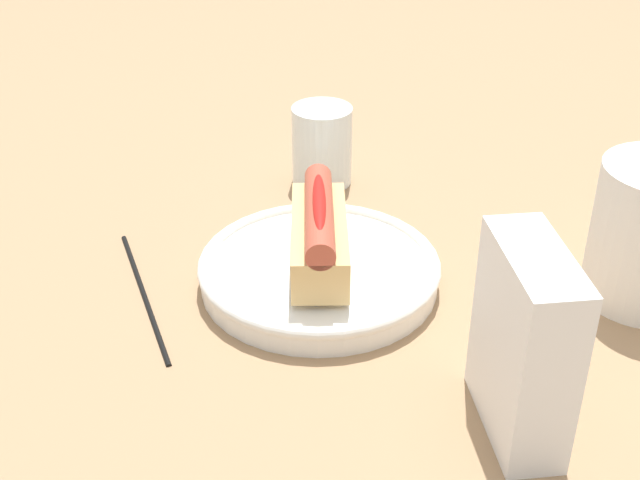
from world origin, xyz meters
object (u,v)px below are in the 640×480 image
at_px(hotdog_front, 320,233).
at_px(napkin_box, 524,344).
at_px(water_glass, 323,150).
at_px(chopstick_near, 144,293).
at_px(serving_bowl, 320,271).

distance_m(hotdog_front, napkin_box, 0.24).
bearing_deg(napkin_box, water_glass, -167.52).
bearing_deg(hotdog_front, chopstick_near, -82.97).
distance_m(water_glass, chopstick_near, 0.29).
bearing_deg(chopstick_near, serving_bowl, 75.57).
distance_m(serving_bowl, hotdog_front, 0.04).
distance_m(serving_bowl, water_glass, 0.22).
bearing_deg(water_glass, napkin_box, 20.15).
bearing_deg(hotdog_front, serving_bowl, 135.45).
height_order(hotdog_front, chopstick_near, hotdog_front).
distance_m(hotdog_front, water_glass, 0.21).
height_order(serving_bowl, water_glass, water_glass).
bearing_deg(serving_bowl, napkin_box, 38.46).
bearing_deg(water_glass, hotdog_front, -0.16).
bearing_deg(serving_bowl, chopstick_near, -82.97).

